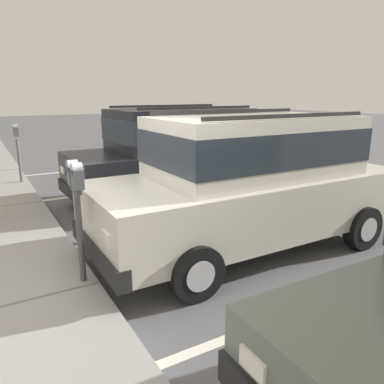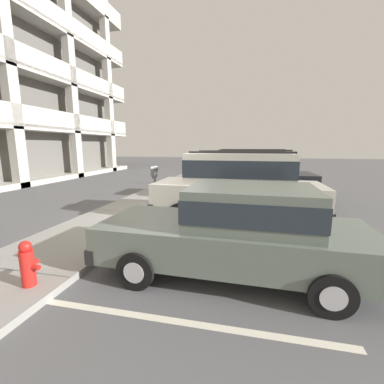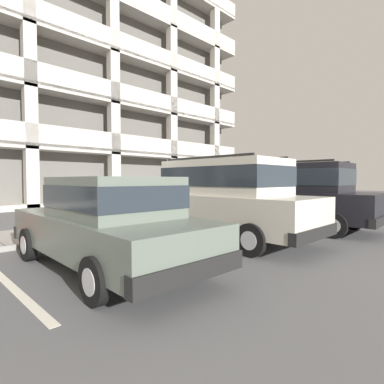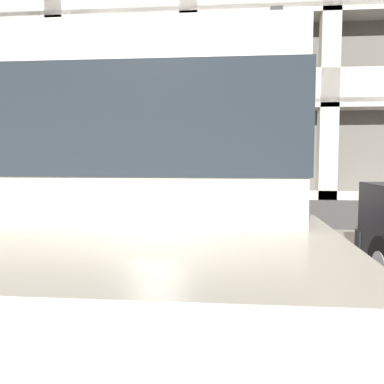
# 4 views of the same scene
# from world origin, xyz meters

# --- Properties ---
(ground_plane) EXTENTS (80.00, 80.00, 0.10)m
(ground_plane) POSITION_xyz_m (0.00, 0.00, -0.05)
(ground_plane) COLOR #565659
(sidewalk) EXTENTS (40.00, 2.20, 0.12)m
(sidewalk) POSITION_xyz_m (0.00, 1.30, 0.06)
(sidewalk) COLOR gray
(sidewalk) RESTS_ON ground_plane
(parking_stall_lines) EXTENTS (12.05, 4.80, 0.01)m
(parking_stall_lines) POSITION_xyz_m (1.49, -1.40, 0.00)
(parking_stall_lines) COLOR silver
(parking_stall_lines) RESTS_ON ground_plane
(silver_suv) EXTENTS (2.03, 4.78, 2.03)m
(silver_suv) POSITION_xyz_m (0.18, -2.18, 1.09)
(silver_suv) COLOR beige
(silver_suv) RESTS_ON ground_plane
(parking_meter_near) EXTENTS (0.35, 0.12, 1.44)m
(parking_meter_near) POSITION_xyz_m (0.15, 0.35, 1.19)
(parking_meter_near) COLOR #47474C
(parking_meter_near) RESTS_ON sidewalk
(parking_garage) EXTENTS (32.00, 10.00, 16.25)m
(parking_garage) POSITION_xyz_m (-0.83, 14.34, 7.53)
(parking_garage) COLOR #64625C
(parking_garage) RESTS_ON ground_plane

